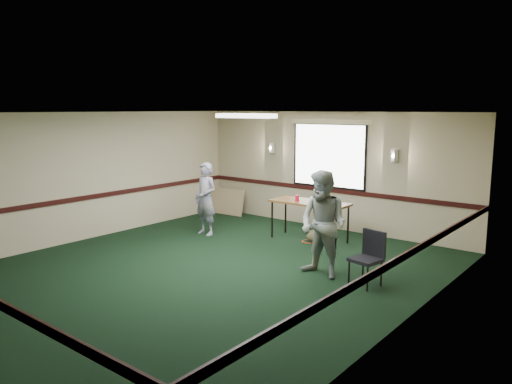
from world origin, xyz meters
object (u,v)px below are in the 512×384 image
Objects in this scene: person_left at (206,199)px; projector at (319,200)px; person_right at (323,224)px; folding_table at (309,204)px; conference_chair at (369,254)px.

projector is at bearing 27.73° from person_left.
projector is at bearing 129.86° from person_right.
folding_table is at bearing 134.66° from person_right.
person_right is at bearing -160.63° from conference_chair.
person_right is (3.49, -0.81, 0.08)m from person_left.
conference_chair is (1.99, -1.71, -0.38)m from projector.
person_left is (-4.27, 0.69, 0.30)m from conference_chair.
conference_chair is at bearing -5.64° from person_left.
person_right is at bearing -46.13° from projector.
person_left is at bearing -145.37° from projector.
projector is (0.21, 0.03, 0.11)m from folding_table.
person_left is at bearing -178.73° from conference_chair.
person_right reaches higher than projector.
person_right reaches higher than conference_chair.
person_left reaches higher than folding_table.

